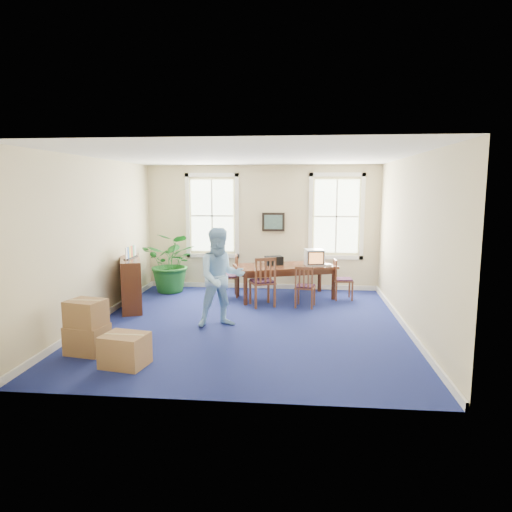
# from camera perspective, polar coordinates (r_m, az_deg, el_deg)

# --- Properties ---
(floor) EXTENTS (6.50, 6.50, 0.00)m
(floor) POSITION_cam_1_polar(r_m,az_deg,el_deg) (8.96, -1.01, -8.50)
(floor) COLOR navy
(floor) RESTS_ON ground
(ceiling) EXTENTS (6.50, 6.50, 0.00)m
(ceiling) POSITION_cam_1_polar(r_m,az_deg,el_deg) (8.58, -1.07, 12.39)
(ceiling) COLOR white
(ceiling) RESTS_ON ground
(wall_back) EXTENTS (6.50, 0.00, 6.50)m
(wall_back) POSITION_cam_1_polar(r_m,az_deg,el_deg) (11.84, 0.75, 3.58)
(wall_back) COLOR beige
(wall_back) RESTS_ON ground
(wall_front) EXTENTS (6.50, 0.00, 6.50)m
(wall_front) POSITION_cam_1_polar(r_m,az_deg,el_deg) (5.44, -4.93, -2.33)
(wall_front) COLOR beige
(wall_front) RESTS_ON ground
(wall_left) EXTENTS (0.00, 6.50, 6.50)m
(wall_left) POSITION_cam_1_polar(r_m,az_deg,el_deg) (9.44, -19.45, 1.83)
(wall_left) COLOR beige
(wall_left) RESTS_ON ground
(wall_right) EXTENTS (0.00, 6.50, 6.50)m
(wall_right) POSITION_cam_1_polar(r_m,az_deg,el_deg) (8.80, 18.75, 1.41)
(wall_right) COLOR beige
(wall_right) RESTS_ON ground
(baseboard_back) EXTENTS (6.00, 0.04, 0.12)m
(baseboard_back) POSITION_cam_1_polar(r_m,az_deg,el_deg) (12.04, 0.72, -3.75)
(baseboard_back) COLOR white
(baseboard_back) RESTS_ON ground
(baseboard_left) EXTENTS (0.04, 6.50, 0.12)m
(baseboard_left) POSITION_cam_1_polar(r_m,az_deg,el_deg) (9.72, -18.83, -7.22)
(baseboard_left) COLOR white
(baseboard_left) RESTS_ON ground
(baseboard_right) EXTENTS (0.04, 6.50, 0.12)m
(baseboard_right) POSITION_cam_1_polar(r_m,az_deg,el_deg) (9.11, 18.10, -8.25)
(baseboard_right) COLOR white
(baseboard_right) RESTS_ON ground
(window_left) EXTENTS (1.40, 0.12, 2.20)m
(window_left) POSITION_cam_1_polar(r_m,az_deg,el_deg) (11.98, -5.49, 5.03)
(window_left) COLOR white
(window_left) RESTS_ON ground
(window_right) EXTENTS (1.40, 0.12, 2.20)m
(window_right) POSITION_cam_1_polar(r_m,az_deg,el_deg) (11.80, 10.01, 4.89)
(window_right) COLOR white
(window_right) RESTS_ON ground
(wall_picture) EXTENTS (0.58, 0.06, 0.48)m
(wall_picture) POSITION_cam_1_polar(r_m,az_deg,el_deg) (11.76, 2.19, 4.27)
(wall_picture) COLOR black
(wall_picture) RESTS_ON ground
(conference_table) EXTENTS (2.56, 1.79, 0.80)m
(conference_table) POSITION_cam_1_polar(r_m,az_deg,el_deg) (10.95, 3.62, -3.20)
(conference_table) COLOR #4A2212
(conference_table) RESTS_ON ground
(crt_tv) EXTENTS (0.50, 0.53, 0.38)m
(crt_tv) POSITION_cam_1_polar(r_m,az_deg,el_deg) (10.90, 7.29, -0.16)
(crt_tv) COLOR #B7B7BC
(crt_tv) RESTS_ON conference_table
(game_console) EXTENTS (0.19, 0.22, 0.05)m
(game_console) POSITION_cam_1_polar(r_m,az_deg,el_deg) (10.89, 8.95, -1.11)
(game_console) COLOR white
(game_console) RESTS_ON conference_table
(equipment_bag) EXTENTS (0.47, 0.40, 0.20)m
(equipment_bag) POSITION_cam_1_polar(r_m,az_deg,el_deg) (10.92, 2.26, -0.56)
(equipment_bag) COLOR black
(equipment_bag) RESTS_ON conference_table
(chair_near_left) EXTENTS (0.66, 0.66, 1.12)m
(chair_near_left) POSITION_cam_1_polar(r_m,az_deg,el_deg) (10.17, 0.78, -3.17)
(chair_near_left) COLOR brown
(chair_near_left) RESTS_ON ground
(chair_near_right) EXTENTS (0.48, 0.48, 0.93)m
(chair_near_right) POSITION_cam_1_polar(r_m,az_deg,el_deg) (10.15, 6.17, -3.78)
(chair_near_right) COLOR brown
(chair_near_right) RESTS_ON ground
(chair_end_left) EXTENTS (0.55, 0.55, 1.02)m
(chair_end_left) POSITION_cam_1_polar(r_m,az_deg,el_deg) (11.06, -3.55, -2.50)
(chair_end_left) COLOR brown
(chair_end_left) RESTS_ON ground
(chair_end_right) EXTENTS (0.46, 0.46, 0.96)m
(chair_end_right) POSITION_cam_1_polar(r_m,az_deg,el_deg) (10.98, 10.85, -2.89)
(chair_end_right) COLOR brown
(chair_end_right) RESTS_ON ground
(man) EXTENTS (1.12, 1.00, 1.88)m
(man) POSITION_cam_1_polar(r_m,az_deg,el_deg) (8.65, -4.41, -2.70)
(man) COLOR #9DD1FF
(man) RESTS_ON ground
(credenza) EXTENTS (0.90, 1.48, 1.12)m
(credenza) POSITION_cam_1_polar(r_m,az_deg,el_deg) (10.36, -15.35, -3.26)
(credenza) COLOR #4A2212
(credenza) RESTS_ON ground
(brochure_rack) EXTENTS (0.12, 0.63, 0.28)m
(brochure_rack) POSITION_cam_1_polar(r_m,az_deg,el_deg) (10.24, -15.39, 0.56)
(brochure_rack) COLOR #99999E
(brochure_rack) RESTS_ON credenza
(potted_plant) EXTENTS (1.50, 1.35, 1.51)m
(potted_plant) POSITION_cam_1_polar(r_m,az_deg,el_deg) (11.69, -10.43, -0.79)
(potted_plant) COLOR #195C1E
(potted_plant) RESTS_ON ground
(cardboard_boxes) EXTENTS (1.87, 1.87, 0.91)m
(cardboard_boxes) POSITION_cam_1_polar(r_m,az_deg,el_deg) (7.81, -18.52, -8.02)
(cardboard_boxes) COLOR #A27447
(cardboard_boxes) RESTS_ON ground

